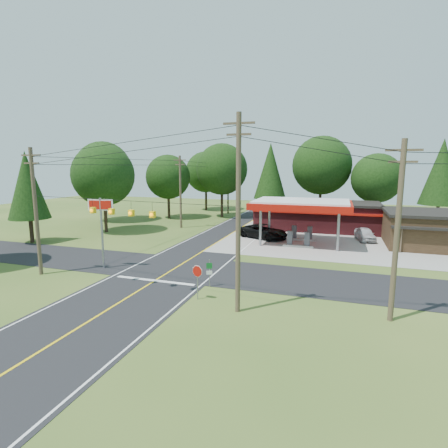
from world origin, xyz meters
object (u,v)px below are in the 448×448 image
(sedan_car, at_px, (365,234))
(octagonal_stop_sign, at_px, (197,274))
(gas_canopy, at_px, (301,206))
(big_stop_sign, at_px, (101,217))
(suv_car, at_px, (263,231))

(sedan_car, height_order, octagonal_stop_sign, octagonal_stop_sign)
(gas_canopy, height_order, octagonal_stop_sign, gas_canopy)
(octagonal_stop_sign, bearing_deg, big_stop_sign, 158.72)
(gas_canopy, distance_m, octagonal_stop_sign, 19.71)
(big_stop_sign, distance_m, octagonal_stop_sign, 11.35)
(big_stop_sign, bearing_deg, gas_canopy, 45.44)
(gas_canopy, distance_m, suv_car, 5.85)
(gas_canopy, xyz_separation_m, big_stop_sign, (-14.78, -15.01, 0.10))
(gas_canopy, bearing_deg, octagonal_stop_sign, -103.31)
(gas_canopy, distance_m, big_stop_sign, 21.07)
(suv_car, bearing_deg, sedan_car, -52.39)
(suv_car, distance_m, big_stop_sign, 19.77)
(suv_car, relative_size, octagonal_stop_sign, 2.61)
(gas_canopy, bearing_deg, suv_car, 161.57)
(sedan_car, bearing_deg, big_stop_sign, -149.68)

